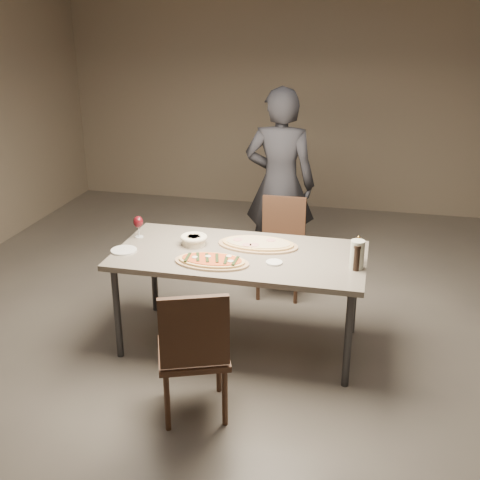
% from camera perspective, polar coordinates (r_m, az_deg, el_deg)
% --- Properties ---
extents(room, '(7.00, 7.00, 7.00)m').
position_cam_1_polar(room, '(4.13, 0.00, 7.13)').
color(room, '#625B54').
rests_on(room, ground).
extents(dining_table, '(1.80, 0.90, 0.75)m').
position_cam_1_polar(dining_table, '(4.36, 0.00, -1.92)').
color(dining_table, slate).
rests_on(dining_table, ground).
extents(zucchini_pizza, '(0.53, 0.29, 0.05)m').
position_cam_1_polar(zucchini_pizza, '(4.16, -2.68, -2.00)').
color(zucchini_pizza, tan).
rests_on(zucchini_pizza, dining_table).
extents(ham_pizza, '(0.60, 0.33, 0.04)m').
position_cam_1_polar(ham_pizza, '(4.46, 1.70, -0.38)').
color(ham_pizza, tan).
rests_on(ham_pizza, dining_table).
extents(bread_basket, '(0.20, 0.20, 0.07)m').
position_cam_1_polar(bread_basket, '(4.48, -4.40, 0.08)').
color(bread_basket, beige).
rests_on(bread_basket, dining_table).
extents(oil_dish, '(0.11, 0.11, 0.01)m').
position_cam_1_polar(oil_dish, '(4.17, 3.26, -2.14)').
color(oil_dish, white).
rests_on(oil_dish, dining_table).
extents(pepper_mill_left, '(0.05, 0.05, 0.20)m').
position_cam_1_polar(pepper_mill_left, '(4.09, 11.01, -1.63)').
color(pepper_mill_left, black).
rests_on(pepper_mill_left, dining_table).
extents(pepper_mill_right, '(0.05, 0.05, 0.19)m').
position_cam_1_polar(pepper_mill_right, '(4.23, 11.10, -0.91)').
color(pepper_mill_right, black).
rests_on(pepper_mill_right, dining_table).
extents(carafe, '(0.10, 0.10, 0.20)m').
position_cam_1_polar(carafe, '(4.12, 11.04, -1.37)').
color(carafe, silver).
rests_on(carafe, dining_table).
extents(wine_glass, '(0.08, 0.08, 0.17)m').
position_cam_1_polar(wine_glass, '(4.65, -9.63, 1.64)').
color(wine_glass, silver).
rests_on(wine_glass, dining_table).
extents(side_plate, '(0.19, 0.19, 0.01)m').
position_cam_1_polar(side_plate, '(4.44, -10.96, -0.97)').
color(side_plate, white).
rests_on(side_plate, dining_table).
extents(chair_near, '(0.55, 0.55, 0.90)m').
position_cam_1_polar(chair_near, '(3.66, -4.41, -10.17)').
color(chair_near, '#3E271A').
rests_on(chair_near, ground).
extents(chair_far, '(0.41, 0.41, 0.85)m').
position_cam_1_polar(chair_far, '(5.32, 3.99, -0.05)').
color(chair_far, '#3E271A').
rests_on(chair_far, ground).
extents(diner, '(0.65, 0.43, 1.77)m').
position_cam_1_polar(diner, '(5.53, 3.81, 5.28)').
color(diner, black).
rests_on(diner, ground).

